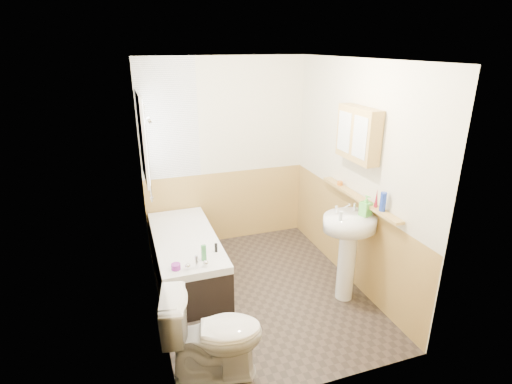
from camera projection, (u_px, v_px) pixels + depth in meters
floor at (260, 291)px, 4.52m from camera, size 2.80×2.80×0.00m
ceiling at (261, 59)px, 3.64m from camera, size 2.80×2.80×0.00m
wall_back at (225, 154)px, 5.33m from camera, size 2.20×0.02×2.50m
wall_front at (327, 252)px, 2.83m from camera, size 2.20×0.02×2.50m
wall_left at (149, 201)px, 3.74m from camera, size 0.02×2.80×2.50m
wall_right at (355, 177)px, 4.42m from camera, size 0.02×2.80×2.50m
wainscot_right at (348, 238)px, 4.67m from camera, size 0.01×2.80×1.00m
wainscot_front at (320, 335)px, 3.11m from camera, size 2.20×0.01×1.00m
wainscot_back at (227, 206)px, 5.57m from camera, size 2.20×0.01×1.00m
tile_cladding_left at (152, 200)px, 3.75m from camera, size 0.01×2.80×2.50m
tile_return_back at (168, 120)px, 4.91m from camera, size 0.75×0.01×1.50m
window at (143, 137)px, 4.46m from camera, size 0.03×0.79×0.99m
bathtub at (186, 257)px, 4.68m from camera, size 0.70×1.64×0.69m
shower_riser at (148, 146)px, 4.20m from camera, size 0.10×0.07×1.08m
toilet at (214, 335)px, 3.26m from camera, size 0.89×0.60×0.80m
sink at (348, 240)px, 4.18m from camera, size 0.57×0.46×1.10m
pine_shelf at (359, 198)px, 4.27m from camera, size 0.10×1.40×0.03m
medicine_cabinet at (358, 134)px, 4.09m from camera, size 0.15×0.61×0.55m
foam_can at (383, 202)px, 3.87m from camera, size 0.07×0.07×0.19m
green_bottle at (377, 198)px, 3.96m from camera, size 0.04×0.04×0.19m
black_jar at (340, 183)px, 4.61m from camera, size 0.07×0.07×0.04m
soap_bottle at (365, 211)px, 4.07m from camera, size 0.15×0.24×0.10m
clear_bottle at (341, 216)px, 3.96m from camera, size 0.04×0.04×0.10m
blue_gel at (204, 253)px, 4.06m from camera, size 0.05×0.03×0.17m
cream_jar at (176, 267)px, 3.92m from camera, size 0.09×0.09×0.06m
orange_bottle at (216, 248)px, 4.24m from camera, size 0.03×0.03×0.10m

